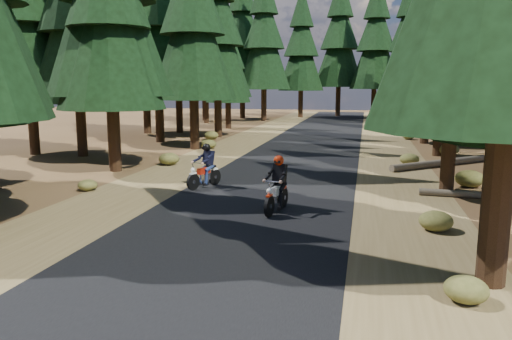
{
  "coord_description": "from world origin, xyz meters",
  "views": [
    {
      "loc": [
        3.27,
        -13.33,
        3.73
      ],
      "look_at": [
        0.0,
        1.5,
        1.1
      ],
      "focal_mm": 35.0,
      "sensor_mm": 36.0,
      "label": 1
    }
  ],
  "objects_px": {
    "rider_lead": "(277,194)",
    "rider_follow": "(204,173)",
    "log_near": "(440,163)",
    "log_far": "(485,195)"
  },
  "relations": [
    {
      "from": "log_near",
      "to": "log_far",
      "type": "bearing_deg",
      "value": -128.01
    },
    {
      "from": "log_near",
      "to": "rider_follow",
      "type": "distance_m",
      "value": 11.35
    },
    {
      "from": "log_near",
      "to": "rider_follow",
      "type": "xyz_separation_m",
      "value": [
        -9.06,
        -6.83,
        0.38
      ]
    },
    {
      "from": "rider_lead",
      "to": "rider_follow",
      "type": "relative_size",
      "value": 1.04
    },
    {
      "from": "rider_follow",
      "to": "rider_lead",
      "type": "bearing_deg",
      "value": 161.32
    },
    {
      "from": "log_far",
      "to": "rider_lead",
      "type": "height_order",
      "value": "rider_lead"
    },
    {
      "from": "log_near",
      "to": "log_far",
      "type": "relative_size",
      "value": 1.48
    },
    {
      "from": "log_far",
      "to": "rider_lead",
      "type": "xyz_separation_m",
      "value": [
        -6.38,
        -3.18,
        0.44
      ]
    },
    {
      "from": "log_far",
      "to": "rider_lead",
      "type": "relative_size",
      "value": 2.13
    },
    {
      "from": "rider_lead",
      "to": "rider_follow",
      "type": "xyz_separation_m",
      "value": [
        -3.19,
        2.93,
        -0.02
      ]
    }
  ]
}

